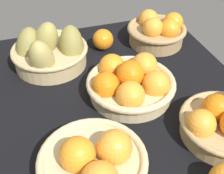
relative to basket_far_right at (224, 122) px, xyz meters
The scene contains 7 objects.
market_tray 27.88cm from the basket_far_right, 138.15° to the right, with size 84.00×72.00×3.00cm, color black.
basket_far_right is the anchor object (origin of this frame).
basket_center 25.93cm from the basket_far_right, 142.58° to the right, with size 24.48×24.48×11.03cm.
basket_near_left_pears 53.87cm from the basket_far_right, 140.14° to the right, with size 24.85×24.14×15.10cm.
basket_far_left 43.97cm from the basket_far_right, behind, with size 20.26×20.26×10.82cm.
basket_near_right 32.18cm from the basket_far_right, 86.37° to the right, with size 22.88×22.88×11.01cm.
loose_orange_front_gap 48.56cm from the basket_far_right, 160.87° to the right, with size 7.04×7.04×7.04cm, color orange.
Camera 1 is at (58.74, -21.79, 58.01)cm, focal length 47.92 mm.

